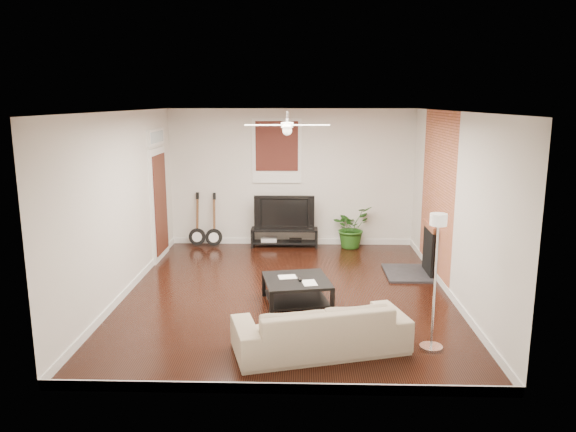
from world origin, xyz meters
The scene contains 14 objects.
room centered at (0.00, 0.00, 1.40)m, with size 5.01×6.01×2.81m.
brick_accent centered at (2.49, 1.00, 1.40)m, with size 0.02×2.20×2.80m, color #AF5F38.
fireplace centered at (2.20, 1.00, 0.46)m, with size 0.80×1.10×0.92m, color black.
window_back centered at (-0.30, 2.97, 1.95)m, with size 1.00×0.06×1.30m, color #3D1110.
door_left centered at (-2.46, 1.90, 1.25)m, with size 0.08×1.00×2.50m, color white.
tv_stand centered at (-0.14, 2.78, 0.19)m, with size 1.36×0.36×0.38m, color black.
tv centered at (-0.14, 2.80, 0.73)m, with size 1.22×0.16×0.70m, color black.
coffee_table centered at (0.15, -0.48, 0.19)m, with size 0.92×0.92×0.39m, color black.
sofa centered at (0.46, -1.99, 0.30)m, with size 2.06×0.81×0.60m, color tan.
floor_lamp centered at (1.81, -1.89, 0.84)m, with size 0.28×0.28×1.68m, color white, non-canonical shape.
potted_plant centered at (1.22, 2.75, 0.43)m, with size 0.77×0.67×0.85m, color #235518.
guitar_left centered at (-1.94, 2.75, 0.56)m, with size 0.35×0.24×1.12m, color black, non-canonical shape.
guitar_right centered at (-1.59, 2.72, 0.56)m, with size 0.35×0.24×1.12m, color black, non-canonical shape.
ceiling_fan centered at (0.00, 0.00, 2.60)m, with size 1.24×1.24×0.32m, color white, non-canonical shape.
Camera 1 is at (0.24, -8.08, 2.95)m, focal length 33.95 mm.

